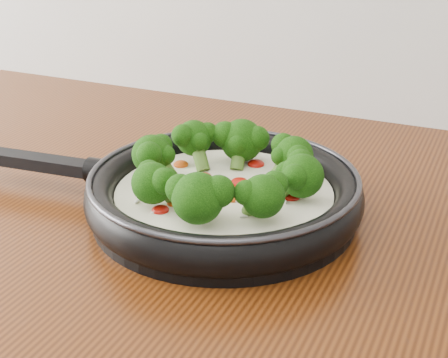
% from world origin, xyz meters
% --- Properties ---
extents(skillet, '(0.54, 0.37, 0.10)m').
position_xyz_m(skillet, '(-0.06, 1.05, 0.94)').
color(skillet, black).
rests_on(skillet, counter).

